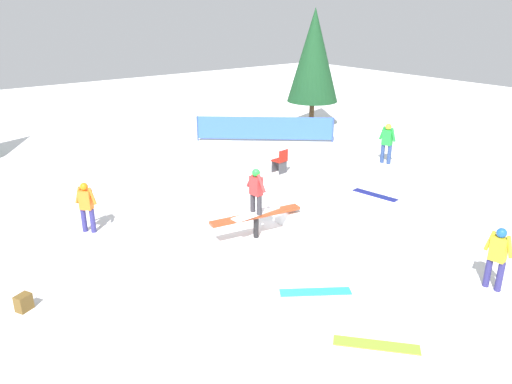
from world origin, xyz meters
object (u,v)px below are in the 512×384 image
Objects in this scene: rail_feature at (256,217)px; backpack_on_snow at (24,303)px; loose_snowboard_lime at (376,345)px; loose_snowboard_cyan at (315,292)px; bystander_green at (387,141)px; main_rider_on_rail at (256,193)px; loose_snowboard_navy at (375,195)px; bystander_yellow at (497,255)px; folding_chair at (280,162)px; pine_tree_far at (314,56)px; bystander_orange at (86,205)px.

backpack_on_snow is at bearing 7.58° from rail_feature.
backpack_on_snow is at bearing 1.75° from loose_snowboard_lime.
loose_snowboard_cyan is (0.62, 2.88, -0.56)m from rail_feature.
bystander_green is (-7.87, -2.14, 0.29)m from rail_feature.
main_rider_on_rail is 3.20m from loose_snowboard_cyan.
loose_snowboard_navy is 1.00× the size of loose_snowboard_cyan.
bystander_yellow is at bearing 131.12° from bystander_green.
loose_snowboard_cyan is (3.12, -2.18, -0.78)m from bystander_yellow.
bystander_green is at bearing -168.07° from main_rider_on_rail.
folding_chair is at bearing 164.69° from bystander_yellow.
loose_snowboard_navy is at bearing -169.28° from rail_feature.
rail_feature is 1.68× the size of loose_snowboard_cyan.
rail_feature is 5.69m from backpack_on_snow.
loose_snowboard_navy is at bearing 58.65° from pine_tree_far.
bystander_green is 1.02× the size of loose_snowboard_cyan.
main_rider_on_rail reaches higher than loose_snowboard_lime.
loose_snowboard_lime is 6.86m from backpack_on_snow.
bystander_orange reaches higher than loose_snowboard_cyan.
bystander_orange is 0.92× the size of loose_snowboard_cyan.
bystander_orange is (3.34, -2.99, -0.47)m from main_rider_on_rail.
bystander_green is at bearing 137.17° from bystander_yellow.
loose_snowboard_navy is at bearing 153.05° from backpack_on_snow.
backpack_on_snow is at bearing -177.19° from loose_snowboard_cyan.
loose_snowboard_navy is 10.33m from pine_tree_far.
bystander_yellow is at bearing 61.12° from pine_tree_far.
bystander_yellow reaches higher than loose_snowboard_navy.
loose_snowboard_cyan is (5.49, 3.00, 0.00)m from loose_snowboard_navy.
backpack_on_snow is at bearing 13.08° from folding_chair.
bystander_orange is 0.25× the size of pine_tree_far.
bystander_yellow is 0.94× the size of loose_snowboard_navy.
folding_chair is at bearing -139.99° from main_rider_on_rail.
loose_snowboard_cyan is (-0.36, -1.94, 0.00)m from loose_snowboard_lime.
loose_snowboard_cyan is 1.72× the size of folding_chair.
bystander_orange is at bearing 61.53° from loose_snowboard_navy.
bystander_yellow reaches higher than loose_snowboard_lime.
rail_feature is 1.66× the size of loose_snowboard_lime.
main_rider_on_rail is 0.95× the size of loose_snowboard_lime.
main_rider_on_rail is 5.07m from loose_snowboard_lime.
bystander_yellow is 0.92× the size of bystander_green.
loose_snowboard_lime is 1.01× the size of loose_snowboard_cyan.
bystander_green is at bearing -65.23° from loose_snowboard_navy.
backpack_on_snow is (10.55, -0.06, 0.16)m from loose_snowboard_navy.
backpack_on_snow is at bearing 27.91° from pine_tree_far.
folding_chair is 0.16× the size of pine_tree_far.
bystander_orange is 0.92× the size of loose_snowboard_navy.
rail_feature reaches higher than loose_snowboard_cyan.
pine_tree_far reaches higher than main_rider_on_rail.
main_rider_on_rail is 0.96× the size of loose_snowboard_navy.
folding_chair is (-3.91, -3.69, -0.83)m from main_rider_on_rail.
main_rider_on_rail is at bearing 111.79° from loose_snowboard_cyan.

